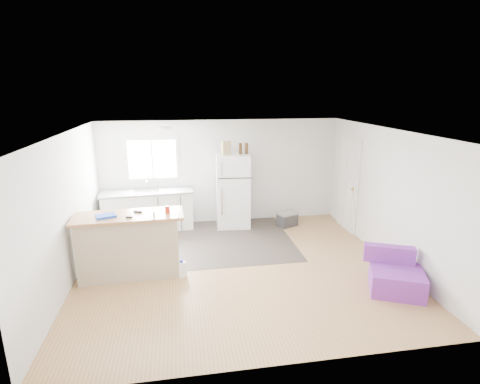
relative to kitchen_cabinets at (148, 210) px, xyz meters
name	(u,v)px	position (x,y,z in m)	size (l,w,h in m)	color
room	(238,203)	(1.69, -2.19, 0.75)	(5.51, 5.01, 2.41)	#9D6C41
vinyl_zone	(194,242)	(0.97, -0.94, -0.45)	(4.05, 2.50, 0.00)	#2F2923
window	(152,159)	(0.14, 0.30, 1.10)	(1.18, 0.06, 0.98)	white
interior_door	(348,185)	(4.42, -0.64, 0.56)	(0.11, 0.92, 2.10)	white
ceiling_fixture	(165,128)	(0.49, -0.99, 1.91)	(0.30, 0.30, 0.07)	white
kitchen_cabinets	(148,210)	(0.00, 0.00, 0.00)	(2.04, 0.77, 1.17)	white
peninsula	(129,245)	(-0.16, -2.16, 0.09)	(1.78, 0.73, 1.08)	tan
refrigerator	(233,190)	(1.91, -0.05, 0.38)	(0.78, 0.75, 1.68)	white
cooler	(287,219)	(3.15, -0.30, -0.28)	(0.53, 0.46, 0.34)	#2D2D30
purple_seat	(395,276)	(4.00, -3.34, -0.22)	(1.01, 1.01, 0.64)	purple
cleaner_jug	(182,269)	(0.70, -2.36, -0.32)	(0.17, 0.15, 0.31)	white
mop	(151,265)	(0.19, -2.31, -0.22)	(0.22, 0.33, 1.19)	green
red_cup	(167,209)	(0.50, -2.17, 0.69)	(0.08, 0.08, 0.12)	red
blue_tray	(106,216)	(-0.47, -2.22, 0.65)	(0.30, 0.22, 0.04)	blue
tool_a	(138,212)	(0.02, -2.07, 0.64)	(0.14, 0.05, 0.03)	black
tool_b	(129,217)	(-0.10, -2.32, 0.64)	(0.10, 0.04, 0.03)	black
cardboard_box	(226,148)	(1.75, -0.14, 1.37)	(0.20, 0.10, 0.30)	#9E875A
bottle_left	(240,149)	(2.07, -0.11, 1.35)	(0.07, 0.07, 0.25)	#3A220A
bottle_right	(246,148)	(2.22, -0.07, 1.35)	(0.07, 0.07, 0.25)	#3A220A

